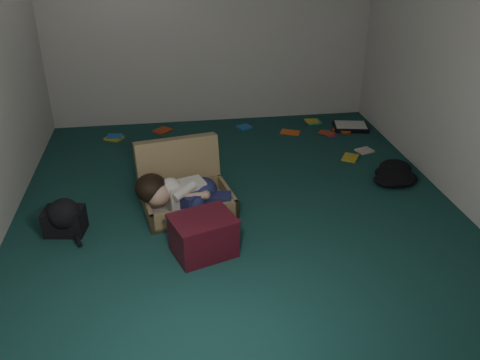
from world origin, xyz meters
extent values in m
plane|color=#16403C|center=(0.00, 0.00, 0.00)|extent=(4.50, 4.50, 0.00)
plane|color=silver|center=(0.00, 2.25, 1.30)|extent=(4.50, 0.00, 4.50)
plane|color=silver|center=(0.00, -2.25, 1.30)|extent=(4.50, 0.00, 4.50)
plane|color=silver|center=(2.00, 0.00, 1.30)|extent=(0.00, 4.50, 4.50)
cube|color=#957D52|center=(-0.45, -0.02, 0.09)|extent=(0.87, 0.69, 0.18)
cube|color=silver|center=(-0.45, -0.02, 0.04)|extent=(0.79, 0.61, 0.02)
cube|color=#957D52|center=(-0.52, 0.33, 0.28)|extent=(0.81, 0.38, 0.57)
cube|color=silver|center=(-0.47, -0.05, 0.19)|extent=(0.38, 0.28, 0.24)
sphere|color=tan|center=(-0.71, -0.12, 0.25)|extent=(0.21, 0.21, 0.21)
ellipsoid|color=black|center=(-0.76, -0.07, 0.29)|extent=(0.28, 0.29, 0.24)
ellipsoid|color=#1F234E|center=(-0.31, 0.00, 0.19)|extent=(0.26, 0.29, 0.24)
cube|color=#1F234E|center=(-0.37, -0.14, 0.18)|extent=(0.32, 0.28, 0.16)
cube|color=#1F234E|center=(-0.21, -0.12, 0.15)|extent=(0.28, 0.17, 0.12)
sphere|color=white|center=(-0.11, -0.07, 0.13)|extent=(0.12, 0.12, 0.12)
sphere|color=white|center=(-0.10, -0.15, 0.11)|extent=(0.11, 0.11, 0.11)
cylinder|color=tan|center=(-0.39, -0.18, 0.24)|extent=(0.21, 0.10, 0.07)
cube|color=#460E19|center=(-0.37, -0.68, 0.15)|extent=(0.55, 0.48, 0.30)
cube|color=#460E19|center=(-0.37, -0.68, 0.32)|extent=(0.57, 0.51, 0.02)
cube|color=black|center=(1.68, 1.68, 0.03)|extent=(0.47, 0.39, 0.05)
cube|color=white|center=(1.68, 1.68, 0.06)|extent=(0.42, 0.34, 0.01)
cube|color=gold|center=(-1.23, 1.78, 0.01)|extent=(0.18, 0.14, 0.02)
cube|color=#B13917|center=(-0.66, 1.94, 0.01)|extent=(0.23, 0.22, 0.02)
cube|color=white|center=(-0.16, 1.63, 0.01)|extent=(0.18, 0.21, 0.02)
cube|color=#2165B3|center=(0.36, 1.90, 0.01)|extent=(0.19, 0.22, 0.02)
cube|color=#E95A1B|center=(0.90, 1.66, 0.01)|extent=(0.23, 0.21, 0.02)
cube|color=#299866|center=(1.28, 1.95, 0.01)|extent=(0.19, 0.15, 0.02)
cube|color=#8F2492|center=(1.36, 1.55, 0.01)|extent=(0.22, 0.22, 0.02)
cube|color=beige|center=(1.61, 0.99, 0.01)|extent=(0.17, 0.20, 0.02)
cube|color=gold|center=(1.38, 0.83, 0.01)|extent=(0.20, 0.22, 0.02)
cube|color=#B13917|center=(1.57, 1.63, 0.01)|extent=(0.22, 0.20, 0.02)
camera|label=1|loc=(-0.58, -4.00, 2.39)|focal=38.00mm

